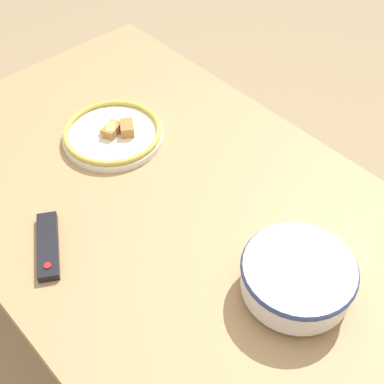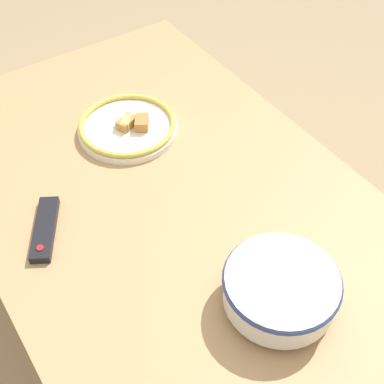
{
  "view_description": "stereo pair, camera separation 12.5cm",
  "coord_description": "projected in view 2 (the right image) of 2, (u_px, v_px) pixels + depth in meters",
  "views": [
    {
      "loc": [
        -0.61,
        0.54,
        1.67
      ],
      "look_at": [
        0.02,
        -0.03,
        0.75
      ],
      "focal_mm": 50.0,
      "sensor_mm": 36.0,
      "label": 1
    },
    {
      "loc": [
        -0.69,
        0.44,
        1.67
      ],
      "look_at": [
        0.02,
        -0.03,
        0.75
      ],
      "focal_mm": 50.0,
      "sensor_mm": 36.0,
      "label": 2
    }
  ],
  "objects": [
    {
      "name": "ground_plane",
      "position": [
        188.0,
        355.0,
        1.77
      ],
      "size": [
        8.0,
        8.0,
        0.0
      ],
      "primitive_type": "plane",
      "color": "#9E8460"
    },
    {
      "name": "dining_table",
      "position": [
        187.0,
        236.0,
        1.31
      ],
      "size": [
        1.6,
        0.88,
        0.71
      ],
      "color": "tan",
      "rests_on": "ground_plane"
    },
    {
      "name": "noodle_bowl",
      "position": [
        280.0,
        289.0,
        1.06
      ],
      "size": [
        0.24,
        0.24,
        0.09
      ],
      "color": "silver",
      "rests_on": "dining_table"
    },
    {
      "name": "food_plate",
      "position": [
        128.0,
        127.0,
        1.46
      ],
      "size": [
        0.27,
        0.27,
        0.05
      ],
      "color": "silver",
      "rests_on": "dining_table"
    },
    {
      "name": "tv_remote",
      "position": [
        45.0,
        229.0,
        1.22
      ],
      "size": [
        0.18,
        0.13,
        0.02
      ],
      "rotation": [
        0.0,
        0.0,
        1.04
      ],
      "color": "black",
      "rests_on": "dining_table"
    }
  ]
}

